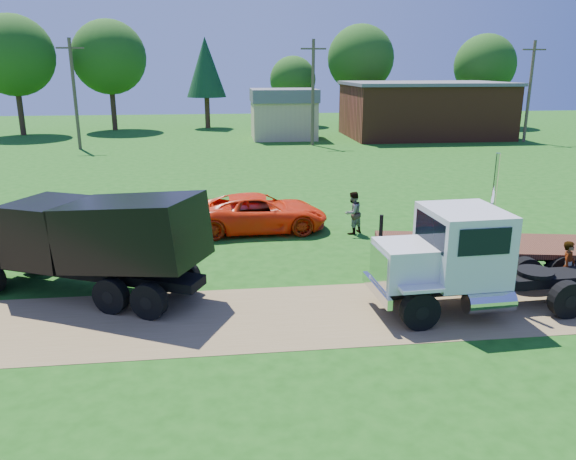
{
  "coord_description": "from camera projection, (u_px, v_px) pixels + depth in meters",
  "views": [
    {
      "loc": [
        -2.24,
        -14.51,
        6.83
      ],
      "look_at": [
        -0.08,
        3.16,
        1.6
      ],
      "focal_mm": 35.0,
      "sensor_mm": 36.0,
      "label": 1
    }
  ],
  "objects": [
    {
      "name": "flatbed_trailer",
      "position": [
        494.0,
        250.0,
        18.91
      ],
      "size": [
        8.12,
        3.8,
        2.0
      ],
      "rotation": [
        0.0,
        0.0,
        -0.19
      ],
      "color": "#371A11",
      "rests_on": "ground"
    },
    {
      "name": "tan_shed",
      "position": [
        284.0,
        113.0,
        53.88
      ],
      "size": [
        6.2,
        5.4,
        4.7
      ],
      "color": "tan",
      "rests_on": "ground"
    },
    {
      "name": "spectator_b",
      "position": [
        353.0,
        213.0,
        23.48
      ],
      "size": [
        1.11,
        1.08,
        1.8
      ],
      "primitive_type": "imported",
      "rotation": [
        0.0,
        0.0,
        3.8
      ],
      "color": "#999999",
      "rests_on": "ground"
    },
    {
      "name": "utility_poles",
      "position": [
        313.0,
        91.0,
        48.71
      ],
      "size": [
        42.2,
        0.28,
        9.0
      ],
      "color": "#463428",
      "rests_on": "ground"
    },
    {
      "name": "white_semi_tractor",
      "position": [
        464.0,
        260.0,
        15.94
      ],
      "size": [
        7.46,
        2.85,
        4.46
      ],
      "rotation": [
        0.0,
        0.0,
        0.05
      ],
      "color": "black",
      "rests_on": "ground"
    },
    {
      "name": "brick_building",
      "position": [
        424.0,
        109.0,
        55.45
      ],
      "size": [
        15.4,
        10.4,
        5.3
      ],
      "color": "brown",
      "rests_on": "ground"
    },
    {
      "name": "orange_pickup",
      "position": [
        260.0,
        213.0,
        23.93
      ],
      "size": [
        5.8,
        2.8,
        1.59
      ],
      "primitive_type": "imported",
      "rotation": [
        0.0,
        0.0,
        1.6
      ],
      "color": "#F1300B",
      "rests_on": "ground"
    },
    {
      "name": "spectator_a",
      "position": [
        568.0,
        267.0,
        17.34
      ],
      "size": [
        0.72,
        0.71,
        1.67
      ],
      "primitive_type": "imported",
      "rotation": [
        0.0,
        0.0,
        0.75
      ],
      "color": "#999999",
      "rests_on": "ground"
    },
    {
      "name": "black_dump_truck",
      "position": [
        93.0,
        239.0,
        16.89
      ],
      "size": [
        7.61,
        5.14,
        3.31
      ],
      "rotation": [
        0.0,
        0.0,
        -0.44
      ],
      "color": "black",
      "rests_on": "ground"
    },
    {
      "name": "ground",
      "position": [
        304.0,
        315.0,
        16.0
      ],
      "size": [
        140.0,
        140.0,
        0.0
      ],
      "primitive_type": "plane",
      "color": "#174A10",
      "rests_on": "ground"
    },
    {
      "name": "dirt_track",
      "position": [
        304.0,
        314.0,
        16.0
      ],
      "size": [
        120.0,
        4.2,
        0.01
      ],
      "primitive_type": "cube",
      "color": "brown",
      "rests_on": "ground"
    },
    {
      "name": "tree_row",
      "position": [
        235.0,
        61.0,
        61.28
      ],
      "size": [
        57.89,
        14.12,
        11.75
      ],
      "color": "#372116",
      "rests_on": "ground"
    }
  ]
}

